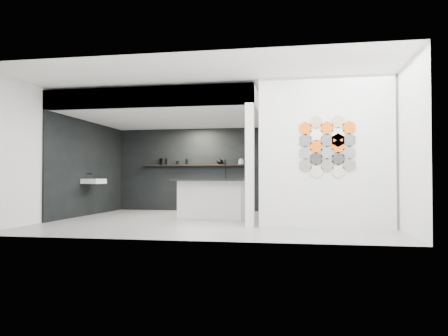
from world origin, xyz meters
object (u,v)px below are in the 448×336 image
(kitchen_island, at_px, (212,198))
(bottle_dark, at_px, (187,162))
(kettle, at_px, (220,162))
(glass_vase, at_px, (241,161))
(glass_bowl, at_px, (241,162))
(wall_basin, at_px, (94,181))
(utensil_cup, at_px, (177,163))
(stockpot, at_px, (163,162))
(partition_panel, at_px, (325,152))

(kitchen_island, distance_m, bottle_dark, 2.74)
(kettle, relative_size, glass_vase, 1.17)
(glass_bowl, distance_m, bottle_dark, 1.58)
(wall_basin, distance_m, kettle, 3.51)
(glass_bowl, xyz_separation_m, utensil_cup, (-1.85, 0.00, -0.01))
(wall_basin, bearing_deg, bottle_dark, 48.76)
(stockpot, relative_size, glass_vase, 1.44)
(partition_panel, xyz_separation_m, glass_vase, (-2.08, 3.87, -0.00))
(wall_basin, bearing_deg, glass_bowl, 31.35)
(glass_bowl, bearing_deg, partition_panel, -61.77)
(partition_panel, relative_size, stockpot, 12.92)
(wall_basin, xyz_separation_m, glass_bowl, (3.39, 2.07, 0.53))
(kettle, distance_m, glass_bowl, 0.61)
(stockpot, xyz_separation_m, glass_bowl, (2.28, 0.00, -0.03))
(partition_panel, relative_size, glass_bowl, 17.82)
(wall_basin, xyz_separation_m, utensil_cup, (1.54, 2.07, 0.52))
(stockpot, xyz_separation_m, utensil_cup, (0.42, 0.00, -0.04))
(kitchen_island, bearing_deg, wall_basin, -177.12)
(kettle, xyz_separation_m, bottle_dark, (-0.97, 0.00, 0.00))
(stockpot, height_order, kettle, stockpot)
(kitchen_island, xyz_separation_m, kettle, (-0.23, 2.28, 0.93))
(kitchen_island, bearing_deg, utensil_cup, 129.78)
(glass_bowl, bearing_deg, kitchen_island, -99.47)
(kettle, bearing_deg, bottle_dark, 176.59)
(bottle_dark, bearing_deg, wall_basin, -131.24)
(wall_basin, distance_m, glass_bowl, 4.00)
(wall_basin, bearing_deg, utensil_cup, 53.31)
(glass_bowl, bearing_deg, wall_basin, -148.65)
(kitchen_island, xyz_separation_m, stockpot, (-1.90, 2.28, 0.94))
(kitchen_island, xyz_separation_m, glass_vase, (0.38, 2.28, 0.93))
(wall_basin, distance_m, stockpot, 2.41)
(kitchen_island, bearing_deg, glass_bowl, 87.41)
(kettle, height_order, glass_bowl, kettle)
(kettle, relative_size, bottle_dark, 1.14)
(kettle, relative_size, glass_bowl, 1.12)
(wall_basin, xyz_separation_m, kettle, (2.78, 2.07, 0.54))
(partition_panel, height_order, bottle_dark, partition_panel)
(wall_basin, relative_size, utensil_cup, 5.94)
(partition_panel, height_order, kettle, partition_panel)
(kitchen_island, bearing_deg, partition_panel, -26.06)
(partition_panel, height_order, utensil_cup, partition_panel)
(glass_vase, distance_m, bottle_dark, 1.58)
(wall_basin, height_order, glass_bowl, glass_bowl)
(kettle, xyz_separation_m, glass_bowl, (0.61, 0.00, -0.02))
(glass_bowl, relative_size, bottle_dark, 1.02)
(wall_basin, xyz_separation_m, bottle_dark, (1.81, 2.07, 0.55))
(bottle_dark, bearing_deg, utensil_cup, 180.00)
(kettle, xyz_separation_m, utensil_cup, (-1.24, 0.00, -0.02))
(glass_vase, bearing_deg, kitchen_island, -99.47)
(glass_vase, xyz_separation_m, utensil_cup, (-1.85, 0.00, -0.02))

